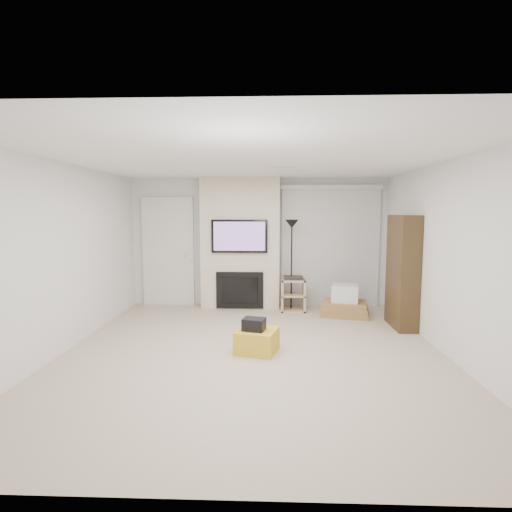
{
  "coord_description": "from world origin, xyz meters",
  "views": [
    {
      "loc": [
        0.22,
        -5.12,
        1.84
      ],
      "look_at": [
        0.0,
        1.2,
        1.15
      ],
      "focal_mm": 28.0,
      "sensor_mm": 36.0,
      "label": 1
    }
  ],
  "objects_px": {
    "bookshelf": "(402,272)",
    "floor_lamp": "(292,239)",
    "ottoman": "(257,341)",
    "av_stand": "(293,293)",
    "box_stack": "(345,304)"
  },
  "relations": [
    {
      "from": "bookshelf",
      "to": "box_stack",
      "type": "bearing_deg",
      "value": 137.89
    },
    {
      "from": "ottoman",
      "to": "floor_lamp",
      "type": "bearing_deg",
      "value": 76.02
    },
    {
      "from": "av_stand",
      "to": "bookshelf",
      "type": "xyz_separation_m",
      "value": [
        1.68,
        -1.0,
        0.55
      ]
    },
    {
      "from": "ottoman",
      "to": "box_stack",
      "type": "bearing_deg",
      "value": 52.11
    },
    {
      "from": "ottoman",
      "to": "bookshelf",
      "type": "height_order",
      "value": "bookshelf"
    },
    {
      "from": "floor_lamp",
      "to": "bookshelf",
      "type": "relative_size",
      "value": 0.95
    },
    {
      "from": "ottoman",
      "to": "bookshelf",
      "type": "xyz_separation_m",
      "value": [
        2.28,
        1.25,
        0.75
      ]
    },
    {
      "from": "box_stack",
      "to": "bookshelf",
      "type": "relative_size",
      "value": 0.53
    },
    {
      "from": "ottoman",
      "to": "floor_lamp",
      "type": "xyz_separation_m",
      "value": [
        0.57,
        2.29,
        1.2
      ]
    },
    {
      "from": "av_stand",
      "to": "box_stack",
      "type": "height_order",
      "value": "av_stand"
    },
    {
      "from": "floor_lamp",
      "to": "box_stack",
      "type": "distance_m",
      "value": 1.52
    },
    {
      "from": "floor_lamp",
      "to": "box_stack",
      "type": "bearing_deg",
      "value": -20.05
    },
    {
      "from": "bookshelf",
      "to": "floor_lamp",
      "type": "bearing_deg",
      "value": 148.73
    },
    {
      "from": "av_stand",
      "to": "box_stack",
      "type": "distance_m",
      "value": 0.97
    },
    {
      "from": "av_stand",
      "to": "bookshelf",
      "type": "relative_size",
      "value": 0.37
    }
  ]
}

